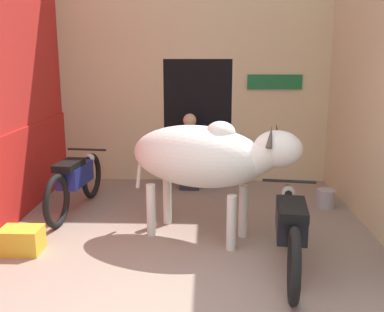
# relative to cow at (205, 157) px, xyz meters

# --- Properties ---
(ground_plane) EXTENTS (30.00, 30.00, 0.00)m
(ground_plane) POSITION_rel_cow_xyz_m (-0.20, -1.60, -0.98)
(ground_plane) COLOR gray
(wall_back_with_doorway) EXTENTS (4.50, 0.93, 4.20)m
(wall_back_with_doorway) POSITION_rel_cow_xyz_m (-0.18, 2.76, 0.76)
(wall_back_with_doorway) COLOR beige
(wall_back_with_doorway) RESTS_ON ground_plane
(cow) EXTENTS (2.09, 1.34, 1.43)m
(cow) POSITION_rel_cow_xyz_m (0.00, 0.00, 0.00)
(cow) COLOR silver
(cow) RESTS_ON ground_plane
(motorcycle_near) EXTENTS (0.58, 2.00, 0.79)m
(motorcycle_near) POSITION_rel_cow_xyz_m (0.86, -0.78, -0.53)
(motorcycle_near) COLOR black
(motorcycle_near) RESTS_ON ground_plane
(motorcycle_far) EXTENTS (0.58, 1.91, 0.79)m
(motorcycle_far) POSITION_rel_cow_xyz_m (-1.79, 0.87, -0.54)
(motorcycle_far) COLOR black
(motorcycle_far) RESTS_ON ground_plane
(shopkeeper_seated) EXTENTS (0.45, 0.34, 1.22)m
(shopkeeper_seated) POSITION_rel_cow_xyz_m (-0.26, 2.05, -0.35)
(shopkeeper_seated) COLOR #282833
(shopkeeper_seated) RESTS_ON ground_plane
(plastic_stool) EXTENTS (0.37, 0.37, 0.42)m
(plastic_stool) POSITION_rel_cow_xyz_m (0.07, 2.29, -0.76)
(plastic_stool) COLOR #2856B2
(plastic_stool) RESTS_ON ground_plane
(crate) EXTENTS (0.44, 0.32, 0.28)m
(crate) POSITION_rel_cow_xyz_m (-2.01, -0.50, -0.84)
(crate) COLOR gold
(crate) RESTS_ON ground_plane
(bucket) EXTENTS (0.26, 0.26, 0.26)m
(bucket) POSITION_rel_cow_xyz_m (1.72, 1.13, -0.85)
(bucket) COLOR #A8A8B2
(bucket) RESTS_ON ground_plane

